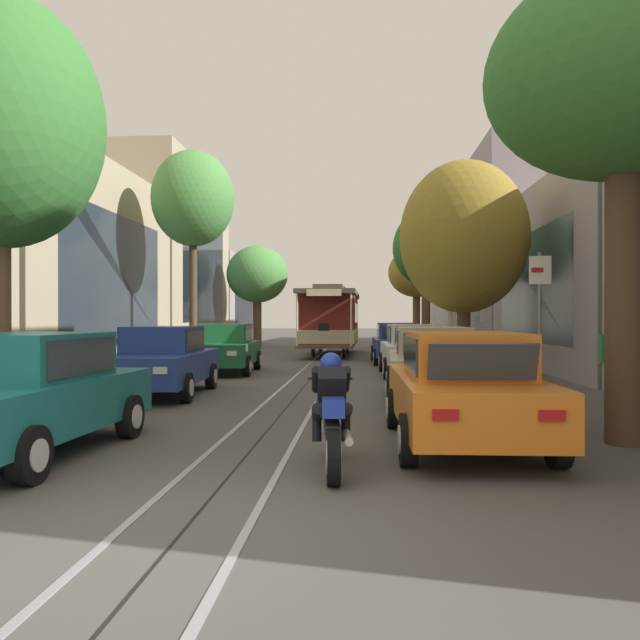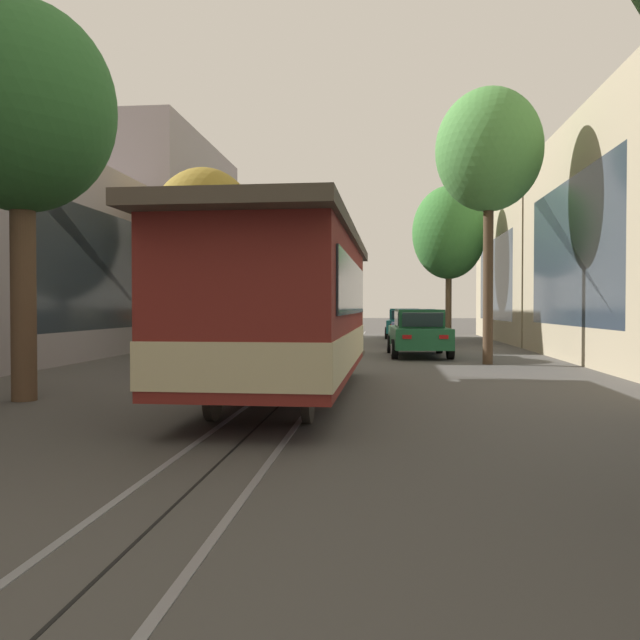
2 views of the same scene
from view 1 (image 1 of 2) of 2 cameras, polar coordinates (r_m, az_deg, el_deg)
name	(u,v)px [view 1 (image 1 of 2)]	position (r m, az deg, el deg)	size (l,w,h in m)	color
ground_plane	(325,362)	(25.82, 0.44, -3.75)	(160.00, 160.00, 0.00)	#4C4947
trolley_track_rails	(329,357)	(28.96, 0.81, -3.31)	(1.14, 59.54, 0.01)	gray
building_facade_left	(110,271)	(30.30, -18.18, 4.20)	(5.78, 51.24, 10.22)	tan
building_facade_right	(549,255)	(29.32, 19.76, 5.46)	(5.35, 51.24, 10.35)	gray
parked_car_teal_near_left	(24,394)	(9.14, -24.87, -5.99)	(2.11, 4.41, 1.58)	#196B70
parked_car_blue_second_left	(162,360)	(15.17, -13.88, -3.51)	(2.12, 4.41, 1.58)	#233D93
parked_car_green_mid_left	(225,348)	(20.92, -8.43, -2.48)	(2.13, 4.42, 1.58)	#1E6038
parked_car_orange_near_right	(464,388)	(9.15, 12.68, -5.97)	(2.05, 4.38, 1.58)	orange
parked_car_beige_second_right	(432,363)	(14.07, 9.96, -3.80)	(2.12, 4.41, 1.58)	#C1B28E
parked_car_white_mid_right	(413,350)	(19.85, 8.31, -2.63)	(2.06, 4.39, 1.58)	silver
parked_car_blue_fourth_right	(398,343)	(25.08, 6.93, -2.04)	(2.06, 4.39, 1.58)	#233D93
street_tree_kerb_left_near	(2,123)	(13.11, -26.49, 15.46)	(3.51, 3.71, 7.50)	brown
street_tree_kerb_left_second	(193,200)	(24.53, -11.26, 10.48)	(3.06, 3.09, 7.98)	#4C3826
street_tree_kerb_left_mid	(257,275)	(39.17, -5.61, 4.01)	(3.73, 3.87, 6.16)	brown
street_tree_kerb_right_near	(625,79)	(10.53, 25.52, 18.86)	(3.87, 4.24, 6.69)	#4C3826
street_tree_kerb_right_second	(464,238)	(20.31, 12.70, 7.19)	(3.93, 4.20, 6.62)	brown
street_tree_kerb_right_mid	(426,249)	(31.81, 9.43, 6.24)	(3.25, 3.21, 7.03)	brown
street_tree_kerb_right_fourth	(417,273)	(42.58, 8.60, 4.15)	(3.72, 3.71, 6.39)	brown
cable_car_trolley	(331,320)	(31.09, 1.01, -0.01)	(2.70, 9.16, 3.28)	maroon
motorcycle_with_rider	(332,415)	(7.55, 1.04, -8.44)	(0.59, 1.99, 1.37)	black
pedestrian_on_left_pavement	(613,358)	(13.84, 24.68, -3.09)	(0.55, 0.37, 1.75)	#4C4233
fire_hydrant	(502,382)	(13.97, 15.92, -5.38)	(0.40, 0.22, 0.84)	#B2B2B7
street_sign_post	(540,317)	(11.49, 19.02, 0.23)	(0.36, 0.09, 2.89)	slate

